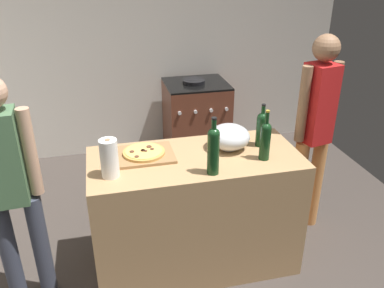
{
  "coord_description": "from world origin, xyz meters",
  "views": [
    {
      "loc": [
        -0.58,
        -1.57,
        2.15
      ],
      "look_at": [
        -0.0,
        0.85,
        0.95
      ],
      "focal_mm": 37.36,
      "sensor_mm": 36.0,
      "label": 1
    }
  ],
  "objects_px": {
    "paper_towel_roll": "(109,158)",
    "person_in_red": "(315,126)",
    "wine_bottle_green": "(262,128)",
    "person_in_stripes": "(11,185)",
    "wine_bottle_clear": "(213,149)",
    "stove": "(196,120)",
    "pizza": "(144,152)",
    "mixing_bowl": "(229,137)",
    "wine_bottle_amber": "(265,139)"
  },
  "relations": [
    {
      "from": "paper_towel_roll",
      "to": "wine_bottle_green",
      "type": "height_order",
      "value": "wine_bottle_green"
    },
    {
      "from": "pizza",
      "to": "wine_bottle_clear",
      "type": "xyz_separation_m",
      "value": [
        0.39,
        -0.33,
        0.14
      ]
    },
    {
      "from": "paper_towel_roll",
      "to": "person_in_red",
      "type": "distance_m",
      "value": 1.61
    },
    {
      "from": "paper_towel_roll",
      "to": "person_in_stripes",
      "type": "height_order",
      "value": "person_in_stripes"
    },
    {
      "from": "person_in_red",
      "to": "pizza",
      "type": "bearing_deg",
      "value": -174.8
    },
    {
      "from": "pizza",
      "to": "wine_bottle_green",
      "type": "xyz_separation_m",
      "value": [
        0.83,
        -0.02,
        0.11
      ]
    },
    {
      "from": "mixing_bowl",
      "to": "paper_towel_roll",
      "type": "height_order",
      "value": "paper_towel_roll"
    },
    {
      "from": "wine_bottle_amber",
      "to": "wine_bottle_clear",
      "type": "height_order",
      "value": "wine_bottle_clear"
    },
    {
      "from": "wine_bottle_clear",
      "to": "stove",
      "type": "distance_m",
      "value": 2.07
    },
    {
      "from": "paper_towel_roll",
      "to": "wine_bottle_clear",
      "type": "xyz_separation_m",
      "value": [
        0.62,
        -0.11,
        0.05
      ]
    },
    {
      "from": "paper_towel_roll",
      "to": "person_in_stripes",
      "type": "bearing_deg",
      "value": 175.36
    },
    {
      "from": "paper_towel_roll",
      "to": "wine_bottle_amber",
      "type": "height_order",
      "value": "wine_bottle_amber"
    },
    {
      "from": "pizza",
      "to": "wine_bottle_green",
      "type": "distance_m",
      "value": 0.84
    },
    {
      "from": "wine_bottle_green",
      "to": "pizza",
      "type": "bearing_deg",
      "value": 178.37
    },
    {
      "from": "paper_towel_roll",
      "to": "wine_bottle_amber",
      "type": "xyz_separation_m",
      "value": [
        1.01,
        -0.0,
        0.02
      ]
    },
    {
      "from": "paper_towel_roll",
      "to": "stove",
      "type": "distance_m",
      "value": 2.16
    },
    {
      "from": "paper_towel_roll",
      "to": "wine_bottle_green",
      "type": "relative_size",
      "value": 0.8
    },
    {
      "from": "mixing_bowl",
      "to": "stove",
      "type": "relative_size",
      "value": 0.31
    },
    {
      "from": "wine_bottle_green",
      "to": "stove",
      "type": "xyz_separation_m",
      "value": [
        -0.07,
        1.63,
        -0.59
      ]
    },
    {
      "from": "pizza",
      "to": "paper_towel_roll",
      "type": "height_order",
      "value": "paper_towel_roll"
    },
    {
      "from": "pizza",
      "to": "paper_towel_roll",
      "type": "distance_m",
      "value": 0.33
    },
    {
      "from": "wine_bottle_clear",
      "to": "person_in_red",
      "type": "distance_m",
      "value": 1.06
    },
    {
      "from": "paper_towel_roll",
      "to": "person_in_red",
      "type": "xyz_separation_m",
      "value": [
        1.57,
        0.34,
        -0.09
      ]
    },
    {
      "from": "person_in_stripes",
      "to": "pizza",
      "type": "bearing_deg",
      "value": 11.65
    },
    {
      "from": "stove",
      "to": "person_in_stripes",
      "type": "distance_m",
      "value": 2.43
    },
    {
      "from": "stove",
      "to": "wine_bottle_amber",
      "type": "bearing_deg",
      "value": -89.61
    },
    {
      "from": "wine_bottle_amber",
      "to": "person_in_stripes",
      "type": "height_order",
      "value": "person_in_stripes"
    },
    {
      "from": "stove",
      "to": "person_in_red",
      "type": "distance_m",
      "value": 1.67
    },
    {
      "from": "wine_bottle_amber",
      "to": "paper_towel_roll",
      "type": "bearing_deg",
      "value": 179.75
    },
    {
      "from": "wine_bottle_green",
      "to": "person_in_stripes",
      "type": "distance_m",
      "value": 1.67
    },
    {
      "from": "wine_bottle_amber",
      "to": "wine_bottle_clear",
      "type": "xyz_separation_m",
      "value": [
        -0.39,
        -0.11,
        0.03
      ]
    },
    {
      "from": "paper_towel_roll",
      "to": "person_in_red",
      "type": "height_order",
      "value": "person_in_red"
    },
    {
      "from": "paper_towel_roll",
      "to": "wine_bottle_green",
      "type": "xyz_separation_m",
      "value": [
        1.07,
        0.19,
        0.02
      ]
    },
    {
      "from": "person_in_stripes",
      "to": "person_in_red",
      "type": "height_order",
      "value": "person_in_red"
    },
    {
      "from": "mixing_bowl",
      "to": "person_in_red",
      "type": "relative_size",
      "value": 0.18
    },
    {
      "from": "wine_bottle_green",
      "to": "person_in_red",
      "type": "bearing_deg",
      "value": 16.06
    },
    {
      "from": "stove",
      "to": "person_in_stripes",
      "type": "xyz_separation_m",
      "value": [
        -1.59,
        -1.78,
        0.44
      ]
    },
    {
      "from": "person_in_stripes",
      "to": "person_in_red",
      "type": "xyz_separation_m",
      "value": [
        2.17,
        0.29,
        0.05
      ]
    },
    {
      "from": "stove",
      "to": "person_in_red",
      "type": "height_order",
      "value": "person_in_red"
    },
    {
      "from": "paper_towel_roll",
      "to": "person_in_red",
      "type": "relative_size",
      "value": 0.15
    },
    {
      "from": "pizza",
      "to": "stove",
      "type": "bearing_deg",
      "value": 64.61
    },
    {
      "from": "stove",
      "to": "person_in_red",
      "type": "bearing_deg",
      "value": -68.77
    },
    {
      "from": "wine_bottle_green",
      "to": "mixing_bowl",
      "type": "bearing_deg",
      "value": 178.45
    },
    {
      "from": "wine_bottle_amber",
      "to": "wine_bottle_green",
      "type": "height_order",
      "value": "wine_bottle_amber"
    },
    {
      "from": "wine_bottle_clear",
      "to": "person_in_red",
      "type": "xyz_separation_m",
      "value": [
        0.95,
        0.45,
        -0.13
      ]
    },
    {
      "from": "pizza",
      "to": "paper_towel_roll",
      "type": "relative_size",
      "value": 1.14
    },
    {
      "from": "person_in_red",
      "to": "person_in_stripes",
      "type": "bearing_deg",
      "value": -172.31
    },
    {
      "from": "paper_towel_roll",
      "to": "wine_bottle_green",
      "type": "distance_m",
      "value": 1.09
    },
    {
      "from": "pizza",
      "to": "wine_bottle_amber",
      "type": "distance_m",
      "value": 0.82
    },
    {
      "from": "pizza",
      "to": "wine_bottle_clear",
      "type": "distance_m",
      "value": 0.53
    }
  ]
}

